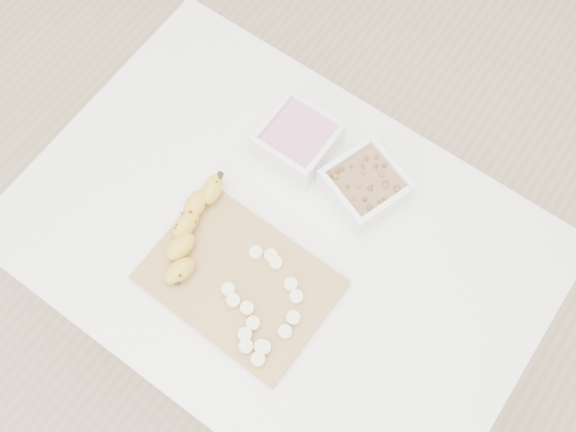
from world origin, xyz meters
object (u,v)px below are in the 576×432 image
Objects in this scene: cutting_board at (240,280)px; banana at (191,231)px; bowl_yogurt at (298,139)px; bowl_granola at (365,185)px; table at (280,254)px.

cutting_board is 0.13m from banana.
bowl_yogurt reaches higher than bowl_granola.
bowl_yogurt is 0.28m from banana.
table is 0.24m from bowl_yogurt.
banana is (-0.21, -0.27, 0.00)m from bowl_granola.
bowl_yogurt reaches higher than table.
table is 7.20× the size of bowl_yogurt.
bowl_granola is (0.08, 0.18, 0.13)m from table.
bowl_yogurt is 0.81× the size of bowl_granola.
table is at bearing 27.50° from banana.
cutting_board is at bearing -14.85° from banana.
bowl_granola is at bearing 66.43° from table.
bowl_granola is 0.30m from cutting_board.
bowl_yogurt is 0.41× the size of cutting_board.
banana is (-0.13, 0.02, 0.03)m from cutting_board.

